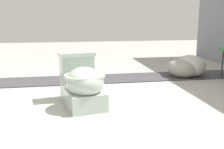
{
  "coord_description": "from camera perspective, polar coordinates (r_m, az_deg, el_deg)",
  "views": [
    {
      "loc": [
        2.46,
        -0.03,
        0.86
      ],
      "look_at": [
        -0.07,
        0.41,
        0.3
      ],
      "focal_mm": 42.0,
      "sensor_mm": 36.0,
      "label": 1
    }
  ],
  "objects": [
    {
      "name": "toilet",
      "position": [
        2.61,
        -6.48,
        -1.96
      ],
      "size": [
        0.69,
        0.49,
        0.52
      ],
      "rotation": [
        0.0,
        0.0,
        0.19
      ],
      "color": "#B2C6B7",
      "rests_on": "ground"
    },
    {
      "name": "boulder_far",
      "position": [
        3.93,
        14.88,
        1.28
      ],
      "size": [
        0.54,
        0.53,
        0.27
      ],
      "primitive_type": "ellipsoid",
      "rotation": [
        0.0,
        0.0,
        0.73
      ],
      "color": "gray",
      "rests_on": "ground"
    },
    {
      "name": "gravel_strip",
      "position": [
        3.73,
        -1.49,
        -0.91
      ],
      "size": [
        0.56,
        8.0,
        0.01
      ],
      "primitive_type": "cube",
      "color": "#423F44",
      "rests_on": "ground"
    },
    {
      "name": "boulder_near",
      "position": [
        4.01,
        16.58,
        1.78
      ],
      "size": [
        0.58,
        0.6,
        0.32
      ],
      "primitive_type": "ellipsoid",
      "rotation": [
        0.0,
        0.0,
        0.96
      ],
      "color": "#B7B2AD",
      "rests_on": "ground"
    },
    {
      "name": "ground_plane",
      "position": [
        2.6,
        -8.75,
        -7.14
      ],
      "size": [
        14.0,
        14.0,
        0.0
      ],
      "primitive_type": "plane",
      "color": "#A8A59E"
    }
  ]
}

